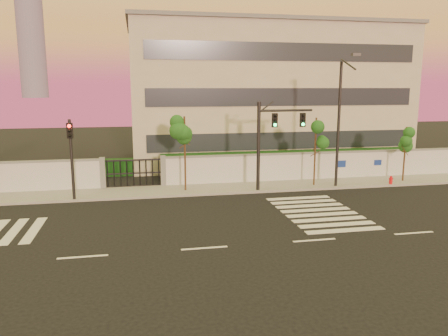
# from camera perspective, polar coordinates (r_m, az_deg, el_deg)

# --- Properties ---
(ground) EXTENTS (120.00, 120.00, 0.00)m
(ground) POSITION_cam_1_polar(r_m,az_deg,el_deg) (19.00, -2.57, -10.43)
(ground) COLOR black
(ground) RESTS_ON ground
(sidewalk) EXTENTS (60.00, 3.00, 0.15)m
(sidewalk) POSITION_cam_1_polar(r_m,az_deg,el_deg) (28.96, -5.74, -2.92)
(sidewalk) COLOR gray
(sidewalk) RESTS_ON ground
(perimeter_wall) EXTENTS (60.00, 0.36, 2.20)m
(perimeter_wall) POSITION_cam_1_polar(r_m,az_deg,el_deg) (30.22, -5.86, -0.42)
(perimeter_wall) COLOR silver
(perimeter_wall) RESTS_ON ground
(hedge_row) EXTENTS (41.00, 4.25, 1.80)m
(hedge_row) POSITION_cam_1_polar(r_m,az_deg,el_deg) (33.05, -4.47, 0.10)
(hedge_row) COLOR black
(hedge_row) RESTS_ON ground
(institutional_building) EXTENTS (24.40, 12.40, 12.25)m
(institutional_building) POSITION_cam_1_polar(r_m,az_deg,el_deg) (41.21, 5.21, 9.63)
(institutional_building) COLOR #B3AD97
(institutional_building) RESTS_ON ground
(road_markings) EXTENTS (57.00, 7.62, 0.02)m
(road_markings) POSITION_cam_1_polar(r_m,az_deg,el_deg) (22.38, -8.09, -7.21)
(road_markings) COLOR silver
(road_markings) RESTS_ON ground
(street_tree_d) EXTENTS (1.45, 1.16, 4.95)m
(street_tree_d) POSITION_cam_1_polar(r_m,az_deg,el_deg) (28.11, -5.12, 4.07)
(street_tree_d) COLOR #382314
(street_tree_d) RESTS_ON ground
(street_tree_e) EXTENTS (1.37, 1.09, 4.76)m
(street_tree_e) POSITION_cam_1_polar(r_m,az_deg,el_deg) (30.22, 11.91, 4.07)
(street_tree_e) COLOR #382314
(street_tree_e) RESTS_ON ground
(street_tree_f) EXTENTS (1.47, 1.17, 4.02)m
(street_tree_f) POSITION_cam_1_polar(r_m,az_deg,el_deg) (33.57, 22.64, 3.18)
(street_tree_f) COLOR #382314
(street_tree_f) RESTS_ON ground
(traffic_signal_main) EXTENTS (3.71, 0.40, 5.87)m
(traffic_signal_main) POSITION_cam_1_polar(r_m,az_deg,el_deg) (28.32, 6.00, 4.24)
(traffic_signal_main) COLOR black
(traffic_signal_main) RESTS_ON ground
(traffic_signal_secondary) EXTENTS (0.38, 0.36, 4.94)m
(traffic_signal_secondary) POSITION_cam_1_polar(r_m,az_deg,el_deg) (27.26, -19.34, 2.24)
(traffic_signal_secondary) COLOR black
(traffic_signal_secondary) RESTS_ON ground
(streetlight_east) EXTENTS (0.53, 2.12, 8.80)m
(streetlight_east) POSITION_cam_1_polar(r_m,az_deg,el_deg) (29.97, 14.92, 6.30)
(streetlight_east) COLOR black
(streetlight_east) RESTS_ON ground
(fire_hydrant) EXTENTS (0.29, 0.27, 0.73)m
(fire_hydrant) POSITION_cam_1_polar(r_m,az_deg,el_deg) (32.42, 20.95, -1.60)
(fire_hydrant) COLOR red
(fire_hydrant) RESTS_ON ground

